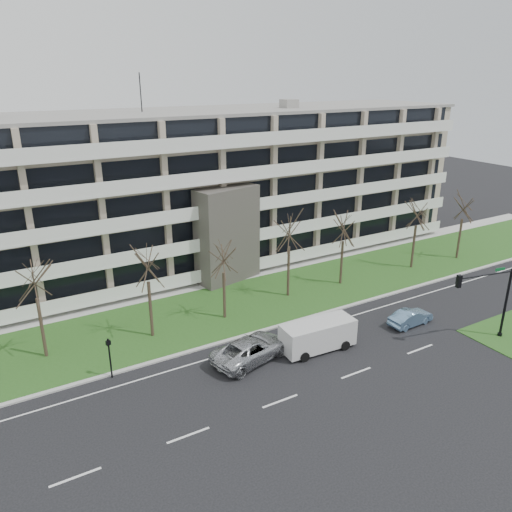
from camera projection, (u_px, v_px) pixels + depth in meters
ground at (356, 373)px, 33.06m from camera, size 160.00×160.00×0.00m
grass_verge at (257, 300)px, 43.58m from camera, size 90.00×10.00×0.06m
curb at (289, 323)px, 39.52m from camera, size 90.00×0.35×0.12m
sidewalk at (228, 279)px, 48.03m from camera, size 90.00×2.00×0.08m
lane_edge_line at (300, 332)px, 38.33m from camera, size 90.00×0.12×0.01m
apartment_building at (196, 188)px, 50.94m from camera, size 60.50×15.10×18.75m
silver_pickup at (251, 349)px, 34.33m from camera, size 6.36×4.02×1.64m
blue_sedan at (410, 317)px, 39.18m from camera, size 3.91×1.51×1.27m
white_van at (319, 333)px, 35.55m from camera, size 5.57×2.51×2.11m
traffic_signal at (490, 295)px, 35.94m from camera, size 4.83×1.29×5.70m
pedestrian_signal at (109, 353)px, 31.96m from camera, size 0.32×0.29×2.86m
tree_1 at (33, 275)px, 32.84m from camera, size 4.00×4.00×7.99m
tree_2 at (147, 260)px, 35.59m from camera, size 3.96×3.96×7.92m
tree_3 at (223, 254)px, 38.64m from camera, size 3.53×3.53×7.05m
tree_4 at (289, 227)px, 42.30m from camera, size 4.14×4.14×8.28m
tree_5 at (344, 224)px, 45.04m from camera, size 3.77×3.77×7.53m
tree_6 at (418, 209)px, 48.79m from camera, size 4.00×4.00×7.99m
tree_7 at (464, 203)px, 51.42m from camera, size 3.90×3.90×7.80m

